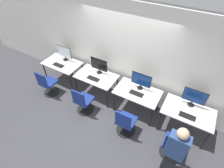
{
  "coord_description": "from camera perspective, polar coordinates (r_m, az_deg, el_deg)",
  "views": [
    {
      "loc": [
        1.67,
        -2.78,
        3.98
      ],
      "look_at": [
        0.0,
        0.14,
        0.89
      ],
      "focal_mm": 28.0,
      "sensor_mm": 36.0,
      "label": 1
    }
  ],
  "objects": [
    {
      "name": "keyboard_right",
      "position": [
        4.56,
        7.95,
        -3.09
      ],
      "size": [
        0.37,
        0.15,
        0.02
      ],
      "color": "black",
      "rests_on": "desk_right"
    },
    {
      "name": "desk_left",
      "position": [
        5.12,
        -5.13,
        1.98
      ],
      "size": [
        1.18,
        0.72,
        0.74
      ],
      "color": "silver",
      "rests_on": "ground_plane"
    },
    {
      "name": "mouse_right",
      "position": [
        4.52,
        11.24,
        -4.03
      ],
      "size": [
        0.06,
        0.09,
        0.03
      ],
      "color": "silver",
      "rests_on": "desk_right"
    },
    {
      "name": "person_far_right",
      "position": [
        3.71,
        19.65,
        -19.97
      ],
      "size": [
        0.36,
        0.2,
        1.54
      ],
      "color": "#232328",
      "rests_on": "ground_plane"
    },
    {
      "name": "desk_right",
      "position": [
        4.68,
        8.28,
        -3.18
      ],
      "size": [
        1.18,
        0.72,
        0.74
      ],
      "color": "silver",
      "rests_on": "ground_plane"
    },
    {
      "name": "wall_back",
      "position": [
        4.75,
        4.26,
        9.51
      ],
      "size": [
        12.0,
        0.05,
        2.8
      ],
      "color": "silver",
      "rests_on": "ground_plane"
    },
    {
      "name": "desk_far_right",
      "position": [
        4.58,
        23.49,
        -8.76
      ],
      "size": [
        1.18,
        0.72,
        0.74
      ],
      "color": "silver",
      "rests_on": "ground_plane"
    },
    {
      "name": "monitor_right",
      "position": [
        4.55,
        9.49,
        1.16
      ],
      "size": [
        0.54,
        0.16,
        0.49
      ],
      "color": "black",
      "rests_on": "desk_right"
    },
    {
      "name": "monitor_left",
      "position": [
        5.02,
        -4.28,
        6.17
      ],
      "size": [
        0.54,
        0.16,
        0.49
      ],
      "color": "black",
      "rests_on": "desk_left"
    },
    {
      "name": "keyboard_far_left",
      "position": [
        5.7,
        -17.11,
        5.9
      ],
      "size": [
        0.37,
        0.15,
        0.02
      ],
      "color": "black",
      "rests_on": "desk_far_left"
    },
    {
      "name": "mouse_far_left",
      "position": [
        5.52,
        -15.37,
        5.13
      ],
      "size": [
        0.06,
        0.09,
        0.03
      ],
      "color": "silver",
      "rests_on": "desk_far_left"
    },
    {
      "name": "office_chair_right",
      "position": [
        4.4,
        4.33,
        -12.72
      ],
      "size": [
        0.48,
        0.48,
        0.9
      ],
      "color": "black",
      "rests_on": "ground_plane"
    },
    {
      "name": "monitor_far_left",
      "position": [
        5.74,
        -15.31,
        9.87
      ],
      "size": [
        0.54,
        0.16,
        0.49
      ],
      "color": "black",
      "rests_on": "desk_far_left"
    },
    {
      "name": "desk_far_left",
      "position": [
        5.83,
        -15.89,
        6.04
      ],
      "size": [
        1.18,
        0.72,
        0.74
      ],
      "color": "silver",
      "rests_on": "ground_plane"
    },
    {
      "name": "keyboard_far_right",
      "position": [
        4.39,
        23.35,
        -9.62
      ],
      "size": [
        0.37,
        0.15,
        0.02
      ],
      "color": "black",
      "rests_on": "desk_far_right"
    },
    {
      "name": "office_chair_far_right",
      "position": [
        4.29,
        19.13,
        -18.78
      ],
      "size": [
        0.48,
        0.48,
        0.9
      ],
      "color": "black",
      "rests_on": "ground_plane"
    },
    {
      "name": "monitor_far_right",
      "position": [
        4.49,
        25.29,
        -3.89
      ],
      "size": [
        0.54,
        0.16,
        0.49
      ],
      "color": "black",
      "rests_on": "desk_far_right"
    },
    {
      "name": "mouse_left",
      "position": [
        4.88,
        -3.74,
        1.07
      ],
      "size": [
        0.06,
        0.09,
        0.03
      ],
      "color": "silver",
      "rests_on": "desk_left"
    },
    {
      "name": "ground_plane",
      "position": [
        5.13,
        -0.81,
        -8.32
      ],
      "size": [
        20.0,
        20.0,
        0.0
      ],
      "primitive_type": "plane",
      "color": "#3D3D42"
    },
    {
      "name": "keyboard_left",
      "position": [
        4.97,
        -6.15,
        1.77
      ],
      "size": [
        0.37,
        0.15,
        0.02
      ],
      "color": "black",
      "rests_on": "desk_left"
    },
    {
      "name": "mouse_far_right",
      "position": [
        4.4,
        26.48,
        -10.79
      ],
      "size": [
        0.06,
        0.09,
        0.03
      ],
      "color": "silver",
      "rests_on": "desk_far_right"
    },
    {
      "name": "office_chair_far_left",
      "position": [
        5.66,
        -20.25,
        -0.26
      ],
      "size": [
        0.48,
        0.48,
        0.9
      ],
      "color": "black",
      "rests_on": "ground_plane"
    },
    {
      "name": "office_chair_left",
      "position": [
        4.88,
        -9.44,
        -5.92
      ],
      "size": [
        0.48,
        0.48,
        0.9
      ],
      "color": "black",
      "rests_on": "ground_plane"
    }
  ]
}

